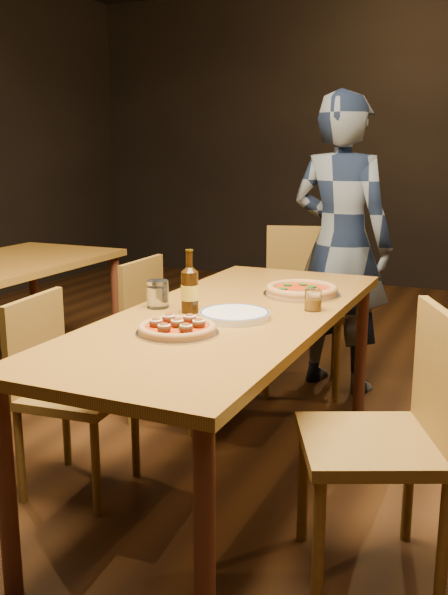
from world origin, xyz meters
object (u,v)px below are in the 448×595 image
at_px(pizza_meatball, 177,328).
at_px(plate_stack, 234,315).
at_px(pizza_margherita, 302,290).
at_px(chair_main_e, 371,441).
at_px(water_glass, 158,294).
at_px(diner, 341,244).
at_px(amber_glass, 313,300).
at_px(chair_main_sw, 175,338).
at_px(chair_end, 303,308).
at_px(table_main, 229,329).
at_px(chair_main_nw, 77,392).
at_px(beer_bottle, 190,291).

xyz_separation_m(pizza_meatball, plate_stack, (0.10, 0.28, -0.01)).
bearing_deg(plate_stack, pizza_margherita, 78.01).
relative_size(chair_main_e, pizza_meatball, 3.18).
distance_m(chair_main_e, pizza_meatball, 0.76).
height_order(water_glass, diner, diner).
bearing_deg(water_glass, amber_glass, 19.32).
distance_m(chair_main_sw, chair_end, 0.84).
bearing_deg(pizza_meatball, chair_end, 90.89).
distance_m(table_main, chair_main_sw, 0.79).
height_order(chair_main_e, plate_stack, chair_main_e).
height_order(chair_main_sw, chair_main_e, chair_main_e).
bearing_deg(pizza_meatball, diner, 85.10).
relative_size(table_main, chair_main_sw, 2.29).
xyz_separation_m(pizza_margherita, diner, (-0.06, 0.94, 0.08)).
bearing_deg(table_main, plate_stack, -54.93).
height_order(chair_main_e, chair_end, chair_end).
xyz_separation_m(chair_main_sw, plate_stack, (0.59, -0.61, 0.33)).
bearing_deg(chair_main_e, pizza_margherita, -172.69).
bearing_deg(chair_main_sw, diner, -38.10).
bearing_deg(pizza_meatball, chair_main_nw, 172.21).
height_order(table_main, plate_stack, plate_stack).
height_order(table_main, amber_glass, amber_glass).
relative_size(beer_bottle, water_glass, 2.19).
relative_size(table_main, amber_glass, 23.18).
distance_m(plate_stack, amber_glass, 0.35).
distance_m(chair_main_nw, chair_end, 1.59).
height_order(chair_main_sw, amber_glass, chair_main_sw).
xyz_separation_m(chair_main_e, pizza_margherita, (-0.49, 0.80, 0.30)).
xyz_separation_m(chair_main_e, chair_end, (-0.73, 1.59, 0.02)).
bearing_deg(chair_main_e, chair_end, -179.80).
bearing_deg(pizza_meatball, plate_stack, 69.64).
bearing_deg(chair_main_e, pizza_meatball, -115.08).
height_order(water_glass, amber_glass, water_glass).
distance_m(table_main, pizza_meatball, 0.38).
distance_m(pizza_margherita, plate_stack, 0.52).
xyz_separation_m(chair_main_nw, chair_main_sw, (0.01, 0.82, 0.01)).
distance_m(chair_end, plate_stack, 1.34).
bearing_deg(plate_stack, chair_end, 95.55).
bearing_deg(chair_end, chair_main_e, -81.60).
bearing_deg(plate_stack, water_glass, 173.94).
xyz_separation_m(plate_stack, amber_glass, (0.24, 0.25, 0.03)).
bearing_deg(chair_main_nw, pizza_meatball, -103.30).
bearing_deg(table_main, chair_end, 93.12).
bearing_deg(table_main, chair_main_e, -29.33).
distance_m(table_main, amber_glass, 0.36).
distance_m(plate_stack, beer_bottle, 0.22).
distance_m(table_main, plate_stack, 0.14).
relative_size(chair_main_nw, pizza_margherita, 2.46).
height_order(chair_main_nw, diner, diner).
relative_size(chair_main_e, plate_stack, 3.46).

